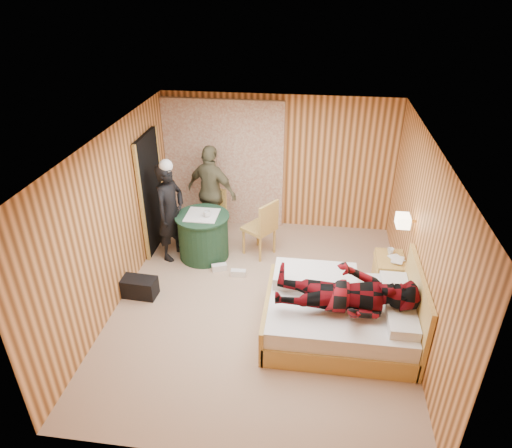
# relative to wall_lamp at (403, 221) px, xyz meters

# --- Properties ---
(floor) EXTENTS (4.20, 5.00, 0.01)m
(floor) POSITION_rel_wall_lamp_xyz_m (-1.92, -0.45, -1.30)
(floor) COLOR tan
(floor) RESTS_ON ground
(ceiling) EXTENTS (4.20, 5.00, 0.01)m
(ceiling) POSITION_rel_wall_lamp_xyz_m (-1.92, -0.45, 1.20)
(ceiling) COLOR white
(ceiling) RESTS_ON wall_back
(wall_back) EXTENTS (4.20, 0.02, 2.50)m
(wall_back) POSITION_rel_wall_lamp_xyz_m (-1.92, 2.05, -0.05)
(wall_back) COLOR #F3A45D
(wall_back) RESTS_ON floor
(wall_left) EXTENTS (0.02, 5.00, 2.50)m
(wall_left) POSITION_rel_wall_lamp_xyz_m (-4.02, -0.45, -0.05)
(wall_left) COLOR #F3A45D
(wall_left) RESTS_ON floor
(wall_right) EXTENTS (0.02, 5.00, 2.50)m
(wall_right) POSITION_rel_wall_lamp_xyz_m (0.18, -0.45, -0.05)
(wall_right) COLOR #F3A45D
(wall_right) RESTS_ON floor
(curtain) EXTENTS (2.20, 0.08, 2.40)m
(curtain) POSITION_rel_wall_lamp_xyz_m (-2.92, 1.98, -0.10)
(curtain) COLOR silver
(curtain) RESTS_ON floor
(doorway) EXTENTS (0.06, 0.90, 2.05)m
(doorway) POSITION_rel_wall_lamp_xyz_m (-3.98, 0.95, -0.28)
(doorway) COLOR black
(doorway) RESTS_ON floor
(wall_lamp) EXTENTS (0.26, 0.24, 0.16)m
(wall_lamp) POSITION_rel_wall_lamp_xyz_m (0.00, 0.00, 0.00)
(wall_lamp) COLOR gold
(wall_lamp) RESTS_ON wall_right
(bed) EXTENTS (1.97, 1.52, 1.04)m
(bed) POSITION_rel_wall_lamp_xyz_m (-0.80, -0.91, -1.00)
(bed) COLOR #E5B85D
(bed) RESTS_ON floor
(nightstand) EXTENTS (0.44, 0.60, 0.57)m
(nightstand) POSITION_rel_wall_lamp_xyz_m (-0.04, 0.15, -1.00)
(nightstand) COLOR #E5B85D
(nightstand) RESTS_ON floor
(round_table) EXTENTS (0.90, 0.90, 0.80)m
(round_table) POSITION_rel_wall_lamp_xyz_m (-3.06, 0.71, -0.90)
(round_table) COLOR #1E412B
(round_table) RESTS_ON floor
(chair_far) EXTENTS (0.54, 0.54, 0.93)m
(chair_far) POSITION_rel_wall_lamp_xyz_m (-3.03, 1.42, -0.76)
(chair_far) COLOR #E5B85D
(chair_far) RESTS_ON floor
(chair_near) EXTENTS (0.64, 0.64, 1.03)m
(chair_near) POSITION_rel_wall_lamp_xyz_m (-2.05, 0.88, -0.70)
(chair_near) COLOR #E5B85D
(chair_near) RESTS_ON floor
(duffel_bag) EXTENTS (0.55, 0.31, 0.30)m
(duffel_bag) POSITION_rel_wall_lamp_xyz_m (-3.77, -0.50, -1.15)
(duffel_bag) COLOR black
(duffel_bag) RESTS_ON floor
(sneaker_left) EXTENTS (0.26, 0.18, 0.11)m
(sneaker_left) POSITION_rel_wall_lamp_xyz_m (-2.71, 0.32, -1.25)
(sneaker_left) COLOR silver
(sneaker_left) RESTS_ON floor
(sneaker_right) EXTENTS (0.24, 0.11, 0.11)m
(sneaker_right) POSITION_rel_wall_lamp_xyz_m (-2.37, 0.20, -1.25)
(sneaker_right) COLOR silver
(sneaker_right) RESTS_ON floor
(woman_standing) EXTENTS (0.59, 0.72, 1.69)m
(woman_standing) POSITION_rel_wall_lamp_xyz_m (-3.57, 0.65, -0.45)
(woman_standing) COLOR black
(woman_standing) RESTS_ON floor
(man_at_table) EXTENTS (1.09, 0.78, 1.72)m
(man_at_table) POSITION_rel_wall_lamp_xyz_m (-3.06, 1.47, -0.44)
(man_at_table) COLOR #666244
(man_at_table) RESTS_ON floor
(man_on_bed) EXTENTS (0.86, 0.67, 1.77)m
(man_on_bed) POSITION_rel_wall_lamp_xyz_m (-0.77, -1.13, -0.35)
(man_on_bed) COLOR #65090F
(man_on_bed) RESTS_ON bed
(book_lower) EXTENTS (0.25, 0.28, 0.02)m
(book_lower) POSITION_rel_wall_lamp_xyz_m (-0.04, 0.10, -0.71)
(book_lower) COLOR silver
(book_lower) RESTS_ON nightstand
(book_upper) EXTENTS (0.22, 0.26, 0.02)m
(book_upper) POSITION_rel_wall_lamp_xyz_m (-0.04, 0.10, -0.69)
(book_upper) COLOR silver
(book_upper) RESTS_ON nightstand
(cup_nightstand) EXTENTS (0.10, 0.10, 0.09)m
(cup_nightstand) POSITION_rel_wall_lamp_xyz_m (-0.04, 0.28, -0.68)
(cup_nightstand) COLOR silver
(cup_nightstand) RESTS_ON nightstand
(cup_table) EXTENTS (0.13, 0.13, 0.10)m
(cup_table) POSITION_rel_wall_lamp_xyz_m (-2.96, 0.66, -0.45)
(cup_table) COLOR silver
(cup_table) RESTS_ON round_table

